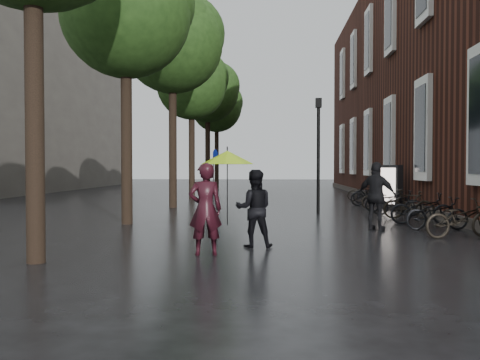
# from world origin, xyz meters

# --- Properties ---
(ground) EXTENTS (120.00, 120.00, 0.00)m
(ground) POSITION_xyz_m (0.00, 0.00, 0.00)
(ground) COLOR black
(brick_building) EXTENTS (10.20, 33.20, 12.00)m
(brick_building) POSITION_xyz_m (10.47, 19.46, 5.99)
(brick_building) COLOR #38160F
(brick_building) RESTS_ON ground
(street_trees) EXTENTS (4.33, 34.03, 8.91)m
(street_trees) POSITION_xyz_m (-3.99, 15.91, 6.34)
(street_trees) COLOR black
(street_trees) RESTS_ON ground
(person_burgundy) EXTENTS (0.71, 0.54, 1.76)m
(person_burgundy) POSITION_xyz_m (-1.14, 1.98, 0.88)
(person_burgundy) COLOR black
(person_burgundy) RESTS_ON ground
(person_black) EXTENTS (0.83, 0.67, 1.62)m
(person_black) POSITION_xyz_m (-0.24, 2.93, 0.81)
(person_black) COLOR black
(person_black) RESTS_ON ground
(lime_umbrella) EXTENTS (1.05, 1.05, 1.56)m
(lime_umbrella) POSITION_xyz_m (-0.76, 2.41, 1.87)
(lime_umbrella) COLOR black
(lime_umbrella) RESTS_ON ground
(pedestrian_walking) EXTENTS (1.13, 0.95, 1.81)m
(pedestrian_walking) POSITION_xyz_m (2.90, 5.96, 0.91)
(pedestrian_walking) COLOR black
(pedestrian_walking) RESTS_ON ground
(parked_bicycles) EXTENTS (2.02, 13.72, 0.95)m
(parked_bicycles) POSITION_xyz_m (4.51, 10.49, 0.45)
(parked_bicycles) COLOR black
(parked_bicycles) RESTS_ON ground
(ad_lightbox) EXTENTS (0.27, 1.16, 1.75)m
(ad_lightbox) POSITION_xyz_m (4.88, 12.81, 0.88)
(ad_lightbox) COLOR black
(ad_lightbox) RESTS_ON ground
(lamp_post) EXTENTS (0.21, 0.21, 4.11)m
(lamp_post) POSITION_xyz_m (1.79, 10.51, 2.49)
(lamp_post) COLOR black
(lamp_post) RESTS_ON ground
(cycle_sign) EXTENTS (0.13, 0.46, 2.54)m
(cycle_sign) POSITION_xyz_m (-2.69, 17.54, 1.68)
(cycle_sign) COLOR #262628
(cycle_sign) RESTS_ON ground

